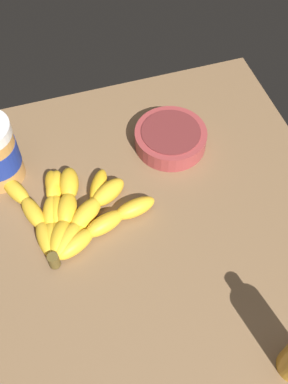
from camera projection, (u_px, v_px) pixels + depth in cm
name	position (u px, v px, depth cm)	size (l,w,h in cm)	color
ground_plane	(146.00, 230.00, 87.31)	(75.49, 73.36, 4.64)	brown
banana_bunch	(71.00, 214.00, 84.61)	(22.21, 28.10, 3.75)	gold
small_bowl	(171.00, 138.00, 94.65)	(14.88, 14.88, 3.97)	#993838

